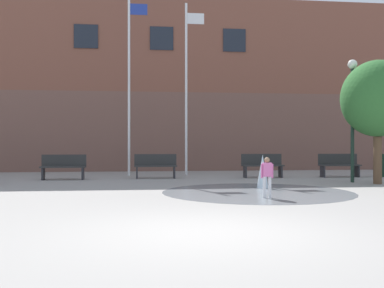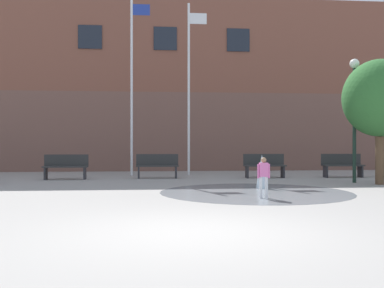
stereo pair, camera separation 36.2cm
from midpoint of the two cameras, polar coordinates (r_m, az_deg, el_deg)
ground_plane at (r=6.79m, az=2.14°, el=-11.16°), size 100.00×100.00×0.00m
library_building at (r=24.42m, az=-3.22°, el=6.80°), size 36.00×6.05×8.34m
splash_fountain at (r=12.73m, az=9.18°, el=-5.03°), size 5.16×5.16×0.99m
park_bench_center at (r=17.03m, az=-15.16°, el=-2.75°), size 1.60×0.44×0.91m
park_bench_under_right_flagpole at (r=17.03m, az=-3.82°, el=-2.75°), size 1.60×0.44×0.91m
park_bench_near_trashcan at (r=17.49m, az=9.78°, el=-2.67°), size 1.60×0.44×0.91m
park_bench_far_right at (r=18.44m, az=19.08°, el=-2.53°), size 1.60×0.44×0.91m
child_in_fountain at (r=10.98m, az=10.02°, el=-3.80°), size 0.31×0.13×0.99m
flagpole_left at (r=18.76m, az=-7.03°, el=8.20°), size 0.80×0.10×7.45m
flagpole_right at (r=18.82m, az=0.24°, el=7.70°), size 0.80×0.10×7.15m
lamp_post_right_lane at (r=16.13m, az=20.54°, el=4.96°), size 0.32×0.32×4.16m
street_tree_near_building at (r=15.77m, az=23.34°, el=5.34°), size 2.34×2.34×4.03m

